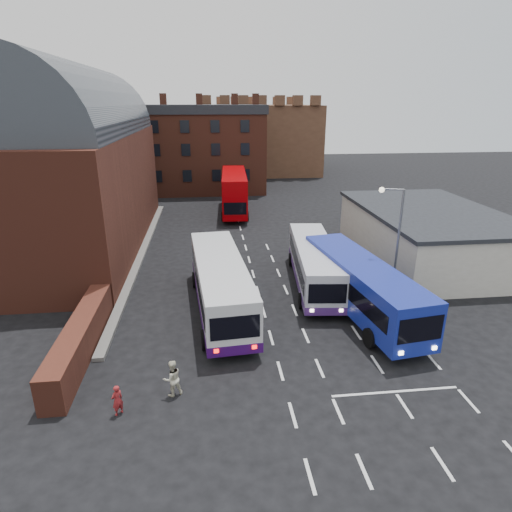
{
  "coord_description": "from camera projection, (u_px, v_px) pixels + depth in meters",
  "views": [
    {
      "loc": [
        -3.23,
        -18.59,
        12.62
      ],
      "look_at": [
        0.0,
        10.0,
        2.2
      ],
      "focal_mm": 30.0,
      "sensor_mm": 36.0,
      "label": 1
    }
  ],
  "objects": [
    {
      "name": "ground",
      "position": [
        278.0,
        362.0,
        22.01
      ],
      "size": [
        180.0,
        180.0,
        0.0
      ],
      "primitive_type": "plane",
      "color": "black"
    },
    {
      "name": "railway_station",
      "position": [
        66.0,
        162.0,
        37.39
      ],
      "size": [
        12.0,
        28.0,
        16.0
      ],
      "color": "#602B1E",
      "rests_on": "ground"
    },
    {
      "name": "forecourt_wall",
      "position": [
        81.0,
        338.0,
        22.49
      ],
      "size": [
        1.2,
        10.0,
        1.8
      ],
      "primitive_type": "cube",
      "color": "#602B1E",
      "rests_on": "ground"
    },
    {
      "name": "cream_building",
      "position": [
        428.0,
        234.0,
        35.94
      ],
      "size": [
        10.4,
        16.4,
        4.25
      ],
      "color": "beige",
      "rests_on": "ground"
    },
    {
      "name": "brick_terrace",
      "position": [
        188.0,
        153.0,
        62.48
      ],
      "size": [
        22.0,
        10.0,
        11.0
      ],
      "primitive_type": "cube",
      "color": "brown",
      "rests_on": "ground"
    },
    {
      "name": "castle_keep",
      "position": [
        254.0,
        138.0,
        82.26
      ],
      "size": [
        22.0,
        22.0,
        12.0
      ],
      "primitive_type": "cube",
      "color": "brown",
      "rests_on": "ground"
    },
    {
      "name": "bus_white_outbound",
      "position": [
        220.0,
        281.0,
        26.8
      ],
      "size": [
        3.92,
        12.65,
        3.4
      ],
      "rotation": [
        0.0,
        0.0,
        0.08
      ],
      "color": "silver",
      "rests_on": "ground"
    },
    {
      "name": "bus_white_inbound",
      "position": [
        314.0,
        262.0,
        30.55
      ],
      "size": [
        3.77,
        11.55,
        3.09
      ],
      "rotation": [
        0.0,
        0.0,
        3.04
      ],
      "color": "silver",
      "rests_on": "ground"
    },
    {
      "name": "bus_blue",
      "position": [
        361.0,
        284.0,
        26.53
      ],
      "size": [
        4.47,
        12.52,
        3.34
      ],
      "rotation": [
        0.0,
        0.0,
        3.28
      ],
      "color": "navy",
      "rests_on": "ground"
    },
    {
      "name": "bus_red_double",
      "position": [
        234.0,
        192.0,
        50.58
      ],
      "size": [
        3.49,
        12.11,
        4.79
      ],
      "rotation": [
        0.0,
        0.0,
        3.09
      ],
      "color": "#A30003",
      "rests_on": "ground"
    },
    {
      "name": "street_lamp",
      "position": [
        394.0,
        236.0,
        26.93
      ],
      "size": [
        1.54,
        0.55,
        7.71
      ],
      "rotation": [
        0.0,
        0.0,
        -0.23
      ],
      "color": "slate",
      "rests_on": "ground"
    },
    {
      "name": "pedestrian_red",
      "position": [
        117.0,
        400.0,
        18.09
      ],
      "size": [
        0.61,
        0.61,
        1.43
      ],
      "primitive_type": "imported",
      "rotation": [
        0.0,
        0.0,
        3.91
      ],
      "color": "maroon",
      "rests_on": "ground"
    },
    {
      "name": "pedestrian_beige",
      "position": [
        172.0,
        378.0,
        19.25
      ],
      "size": [
        1.05,
        0.95,
        1.75
      ],
      "primitive_type": "imported",
      "rotation": [
        0.0,
        0.0,
        3.56
      ],
      "color": "beige",
      "rests_on": "ground"
    }
  ]
}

